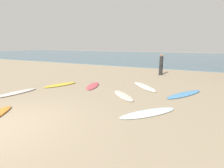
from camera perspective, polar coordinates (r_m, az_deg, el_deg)
The scene contains 10 objects.
ground_plane at distance 6.27m, azimuth -31.73°, elevation -11.53°, with size 120.00×120.00×0.00m, color tan.
ocean_water at distance 38.21m, azimuth 20.37°, elevation 8.29°, with size 120.00×40.00×0.08m, color slate.
surfboard_0 at distance 9.19m, azimuth 22.34°, elevation -3.05°, with size 0.52×2.56×0.08m, color #549EDB.
surfboard_2 at distance 10.24m, azimuth 10.40°, elevation -0.80°, with size 0.59×2.52×0.06m, color white.
surfboard_3 at distance 10.29m, azimuth -6.23°, elevation -0.56°, with size 0.57×1.96×0.08m, color #DC515E.
surfboard_4 at distance 9.94m, azimuth -28.53°, elevation -2.49°, with size 0.55×2.12×0.09m, color silver.
surfboard_5 at distance 6.38m, azimuth 11.67°, elevation -9.10°, with size 0.60×2.27×0.07m, color white.
surfboard_6 at distance 10.92m, azimuth -16.25°, elevation -0.22°, with size 0.58×2.04×0.09m, color yellow.
surfboard_7 at distance 8.29m, azimuth 3.66°, elevation -3.72°, with size 0.54×1.92×0.08m, color silver.
beachgoer_near at distance 14.49m, azimuth 15.60°, elevation 6.43°, with size 0.39×0.39×1.68m.
Camera 1 is at (5.12, -2.76, 2.36)m, focal length 28.33 mm.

